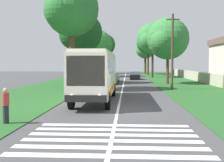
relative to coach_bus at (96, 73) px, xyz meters
name	(u,v)px	position (x,y,z in m)	size (l,w,h in m)	color
ground	(118,109)	(-3.85, -1.80, -2.15)	(160.00, 160.00, 0.00)	#424244
grass_verge_left	(52,88)	(11.15, 6.40, -2.13)	(120.00, 8.00, 0.04)	#235623
grass_verge_right	(195,89)	(11.15, -10.00, -2.13)	(120.00, 8.00, 0.04)	#235623
centre_line	(123,88)	(11.15, -1.80, -2.14)	(110.00, 0.16, 0.01)	silver
coach_bus	(96,73)	(0.00, 0.00, 0.00)	(11.16, 2.62, 3.73)	silver
zebra_crossing	(112,138)	(-10.84, -1.80, -2.14)	(4.95, 6.80, 0.01)	silver
trailing_car_0	(111,79)	(18.39, -0.12, -1.48)	(4.30, 1.78, 1.43)	#145933
trailing_car_1	(113,77)	(23.85, -0.11, -1.48)	(4.30, 1.78, 1.43)	gold
trailing_car_2	(135,76)	(29.88, -3.63, -1.48)	(4.30, 1.78, 1.43)	black
roadside_tree_left_0	(71,11)	(8.62, 3.59, 6.15)	(6.78, 5.69, 11.29)	#4C3826
roadside_tree_left_1	(80,34)	(18.98, 4.29, 4.85)	(6.90, 5.78, 10.02)	brown
roadside_tree_left_2	(95,46)	(39.19, 4.50, 4.32)	(8.16, 6.73, 9.97)	#3D2D1E
roadside_tree_left_3	(104,45)	(58.01, 4.22, 5.56)	(7.26, 6.02, 10.87)	#3D2D1E
roadside_tree_right_0	(167,40)	(18.67, -7.75, 3.92)	(6.86, 5.73, 9.05)	#4C3826
roadside_tree_right_1	(145,50)	(56.21, -6.84, 4.29)	(6.08, 5.07, 9.10)	#4C3826
roadside_tree_right_2	(147,43)	(47.91, -6.99, 5.48)	(6.66, 5.50, 10.47)	#4C3826
roadside_tree_right_3	(152,40)	(36.55, -7.16, 5.41)	(7.26, 6.23, 10.79)	#3D2D1E
utility_pole	(172,51)	(9.73, -7.17, 2.09)	(0.24, 1.40, 8.10)	#473828
roadside_wall	(213,80)	(16.15, -13.40, -1.38)	(70.00, 0.40, 1.46)	#B2A893
pedestrian	(6,105)	(-8.61, 3.36, -1.24)	(0.34, 0.34, 1.69)	#26262D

